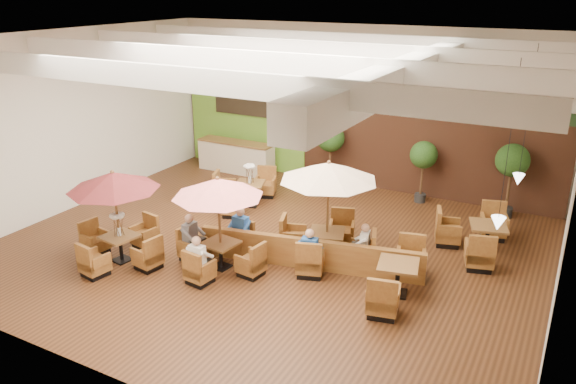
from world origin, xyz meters
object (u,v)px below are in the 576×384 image
Objects in this scene: table_5 at (475,237)px; table_1 at (219,206)px; diner_1 at (240,227)px; topiary_1 at (423,157)px; diner_4 at (363,241)px; booth_divider at (309,254)px; service_counter at (236,157)px; table_3 at (243,191)px; diner_0 at (199,254)px; topiary_2 at (512,163)px; topiary_0 at (331,140)px; diner_2 at (192,233)px; table_4 at (397,279)px; diner_3 at (310,247)px; table_2 at (328,193)px; table_0 at (115,200)px.

table_1 is at bearing -159.82° from table_5.
topiary_1 is at bearing -115.25° from diner_1.
diner_4 is at bearing -150.82° from table_5.
booth_divider is 4.58m from table_5.
table_3 is at bearing -53.07° from service_counter.
diner_0 is at bearing -147.64° from booth_divider.
service_counter is at bearing 107.06° from table_3.
table_1 is at bearing -130.25° from topiary_2.
diner_0 reaches higher than diner_4.
topiary_0 is 2.78× the size of diner_2.
table_5 is at bearing 121.97° from diner_2.
diner_1 is at bearing 167.03° from table_4.
table_1 is 0.87× the size of table_3.
diner_3 reaches higher than service_counter.
topiary_2 is at bearing 36.00° from table_2.
table_2 is 3.55× the size of diner_0.
service_counter is at bearing 124.37° from booth_divider.
service_counter is at bearing 109.76° from table_0.
table_3 is at bearing 131.22° from diner_3.
diner_0 is (-1.96, -1.90, 0.36)m from booth_divider.
topiary_0 is (1.74, 2.93, 1.21)m from table_3.
diner_1 is 2.15m from diner_3.
diner_0 reaches higher than table_5.
topiary_1 reaches higher than table_5.
booth_divider is at bearing -123.33° from topiary_2.
topiary_0 is at bearing 180.00° from topiary_2.
table_0 reaches higher than diner_2.
diner_2 is at bearing -96.50° from topiary_0.
topiary_2 reaches higher than booth_divider.
service_counter is at bearing -53.44° from diner_1.
booth_divider is 7.13× the size of diner_2.
diner_3 is (-3.28, -3.33, 0.38)m from table_5.
topiary_2 is at bearing -0.00° from topiary_1.
topiary_1 is at bearing 112.43° from table_5.
diner_2 is at bearing -120.48° from topiary_1.
diner_2 is (0.95, -3.93, 0.30)m from table_3.
topiary_0 is at bearing 97.82° from table_1.
diner_2 is (1.59, 0.91, -0.92)m from table_0.
topiary_2 is at bearing 0.00° from topiary_0.
booth_divider is 2.05× the size of table_3.
diner_1 reaches higher than table_4.
service_counter is 3.94m from topiary_0.
table_1 is 4.50m from table_3.
diner_2 is (-0.78, -6.85, -0.90)m from topiary_0.
table_4 is at bearing -6.03° from diner_3.
table_3 is 3.75× the size of diner_4.
diner_3 reaches higher than table_4.
table_1 reaches higher than topiary_0.
table_4 is 2.20m from diner_3.
table_5 is 6.34m from topiary_0.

